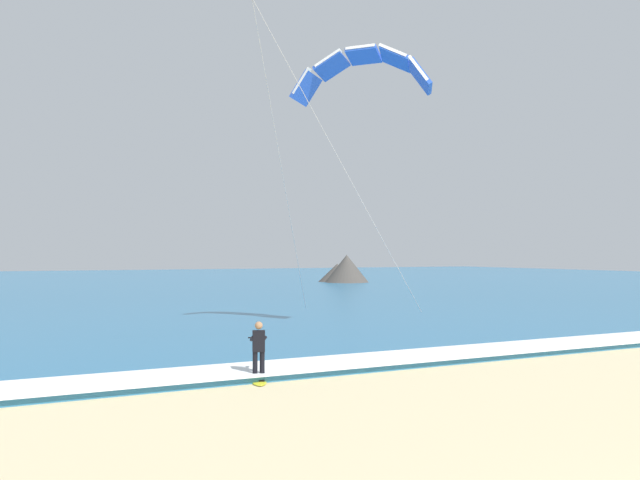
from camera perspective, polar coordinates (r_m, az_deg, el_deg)
name	(u,v)px	position (r m, az deg, el deg)	size (l,w,h in m)	color
sea	(105,284)	(76.88, -19.13, -3.82)	(200.00, 120.00, 0.20)	teal
surf_foam	(322,363)	(19.51, 0.17, -11.26)	(200.00, 2.30, 0.04)	white
surfboard	(259,381)	(17.98, -5.67, -12.75)	(0.79, 1.47, 0.09)	yellow
kitesurfer	(259,348)	(17.84, -5.66, -9.86)	(0.61, 0.61, 1.69)	black
kite_primary	(362,69)	(28.06, 3.87, 15.40)	(9.67, 8.97, 11.42)	blue
headland_right	(343,271)	(75.19, 2.15, -2.85)	(5.60, 7.55, 3.50)	#47423D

